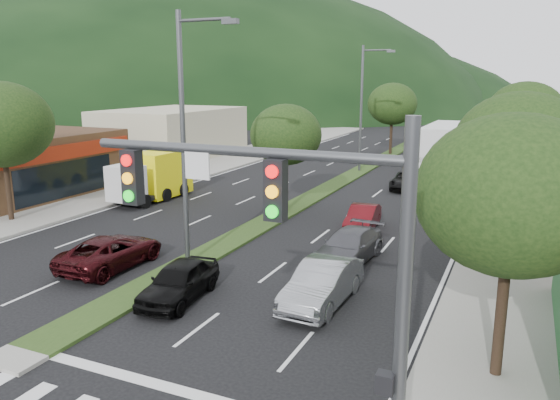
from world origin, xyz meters
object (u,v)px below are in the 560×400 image
at_px(streetlight_mid, 364,103).
at_px(car_queue_c, 363,218).
at_px(tree_r_c, 522,135).
at_px(box_truck, 155,177).
at_px(tree_r_d, 525,114).
at_px(streetlight_near, 187,130).
at_px(sedan_silver, 322,284).
at_px(motorhome, 444,145).
at_px(tree_r_e, 526,110).
at_px(tree_med_far, 392,104).
at_px(tree_r_a, 512,195).
at_px(tree_r_b, 520,147).
at_px(suv_maroon, 111,252).
at_px(traffic_signal, 312,253).
at_px(tree_med_near, 286,135).
at_px(car_queue_a, 179,281).
at_px(tree_l_a, 1,125).
at_px(car_queue_b, 349,246).
at_px(car_queue_d, 408,181).

xyz_separation_m(streetlight_mid, car_queue_c, (4.81, -16.74, -4.97)).
bearing_deg(tree_r_c, box_truck, -173.97).
distance_m(streetlight_mid, car_queue_c, 18.11).
bearing_deg(tree_r_d, tree_r_c, -90.00).
height_order(tree_r_c, box_truck, tree_r_c).
relative_size(streetlight_near, sedan_silver, 2.25).
xyz_separation_m(tree_r_d, motorhome, (-6.05, 7.76, -3.21)).
xyz_separation_m(tree_r_e, motorhome, (-6.05, -2.24, -2.92)).
bearing_deg(tree_r_e, tree_med_far, 161.57).
distance_m(streetlight_near, motorhome, 30.53).
bearing_deg(tree_r_c, motorhome, 108.81).
xyz_separation_m(tree_r_c, tree_med_far, (-12.00, 24.00, 0.26)).
bearing_deg(car_queue_c, tree_r_e, 68.94).
bearing_deg(tree_r_a, tree_med_far, 106.70).
height_order(tree_r_b, tree_r_c, tree_r_b).
distance_m(streetlight_near, suv_maroon, 5.90).
height_order(traffic_signal, tree_r_b, tree_r_b).
bearing_deg(tree_med_near, motorhome, 73.25).
xyz_separation_m(tree_r_d, sedan_silver, (-5.67, -23.37, -4.45)).
xyz_separation_m(tree_med_near, streetlight_mid, (0.21, 15.00, 1.16)).
bearing_deg(motorhome, streetlight_mid, -139.89).
relative_size(tree_med_near, suv_maroon, 1.26).
bearing_deg(car_queue_a, tree_l_a, 154.35).
relative_size(tree_l_a, streetlight_near, 0.72).
xyz_separation_m(box_truck, motorhome, (14.88, 19.98, 0.57)).
bearing_deg(tree_r_c, car_queue_c, -151.85).
distance_m(tree_r_b, tree_l_a, 24.58).
bearing_deg(sedan_silver, tree_l_a, 171.62).
bearing_deg(traffic_signal, tree_r_a, 61.80).
distance_m(tree_l_a, streetlight_near, 12.87).
xyz_separation_m(streetlight_near, car_queue_b, (5.63, 3.26, -4.93)).
height_order(tree_r_d, car_queue_a, tree_r_d).
relative_size(tree_l_a, car_queue_c, 1.95).
height_order(tree_r_b, tree_med_near, tree_r_b).
height_order(tree_med_near, car_queue_d, tree_med_near).
distance_m(tree_r_a, motorhome, 34.42).
xyz_separation_m(traffic_signal, suv_maroon, (-11.76, 8.14, -3.98)).
relative_size(streetlight_mid, box_truck, 1.65).
relative_size(tree_med_near, sedan_silver, 1.36).
distance_m(tree_r_b, car_queue_a, 13.24).
bearing_deg(car_queue_c, streetlight_near, -124.87).
bearing_deg(tree_l_a, car_queue_a, -19.62).
bearing_deg(car_queue_c, suv_maroon, -133.39).
height_order(tree_r_b, tree_med_far, tree_r_b).
distance_m(sedan_silver, car_queue_b, 4.66).
relative_size(tree_l_a, car_queue_d, 1.67).
relative_size(traffic_signal, car_queue_d, 1.61).
relative_size(tree_r_a, tree_r_e, 0.99).
distance_m(traffic_signal, motorhome, 39.51).
bearing_deg(car_queue_b, car_queue_d, 98.42).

